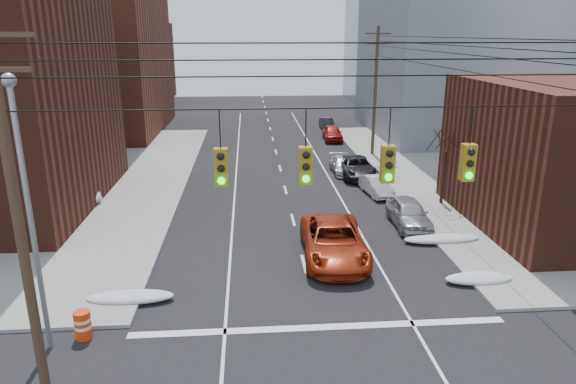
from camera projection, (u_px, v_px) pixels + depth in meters
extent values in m
cube|color=#481D15|center=(95.00, 63.00, 79.55)|extent=(22.00, 18.00, 12.00)
cube|color=gray|center=(485.00, 12.00, 52.62)|extent=(22.00, 20.00, 25.00)
cube|color=gray|center=(420.00, 29.00, 77.97)|extent=(20.00, 18.00, 22.00)
cylinder|color=#473323|center=(20.00, 230.00, 13.40)|extent=(0.28, 0.28, 11.00)
cylinder|color=#473323|center=(375.00, 93.00, 44.18)|extent=(0.28, 0.28, 11.00)
cube|color=#473323|center=(378.00, 33.00, 42.72)|extent=(2.20, 0.12, 0.12)
cube|color=#473323|center=(378.00, 43.00, 42.96)|extent=(1.80, 0.12, 0.12)
cylinder|color=black|center=(345.00, 108.00, 13.11)|extent=(17.00, 0.04, 0.04)
cylinder|color=black|center=(220.00, 129.00, 13.02)|extent=(0.03, 0.03, 1.00)
cube|color=olive|center=(221.00, 167.00, 13.32)|extent=(0.35, 0.30, 1.00)
sphere|color=black|center=(221.00, 157.00, 13.06)|extent=(0.20, 0.20, 0.20)
sphere|color=black|center=(221.00, 169.00, 13.15)|extent=(0.20, 0.20, 0.20)
sphere|color=#0CE526|center=(221.00, 181.00, 13.25)|extent=(0.20, 0.20, 0.20)
cylinder|color=black|center=(306.00, 128.00, 13.18)|extent=(0.03, 0.03, 1.00)
cube|color=olive|center=(305.00, 166.00, 13.48)|extent=(0.35, 0.30, 1.00)
sphere|color=black|center=(306.00, 155.00, 13.22)|extent=(0.20, 0.20, 0.20)
sphere|color=black|center=(306.00, 167.00, 13.32)|extent=(0.20, 0.20, 0.20)
sphere|color=#0CE526|center=(306.00, 179.00, 13.41)|extent=(0.20, 0.20, 0.20)
cylinder|color=black|center=(390.00, 127.00, 13.35)|extent=(0.03, 0.03, 1.00)
cube|color=olive|center=(388.00, 164.00, 13.64)|extent=(0.35, 0.30, 1.00)
sphere|color=black|center=(390.00, 154.00, 13.39)|extent=(0.20, 0.20, 0.20)
sphere|color=black|center=(389.00, 165.00, 13.48)|extent=(0.20, 0.20, 0.20)
sphere|color=#0CE526|center=(389.00, 177.00, 13.58)|extent=(0.20, 0.20, 0.20)
cylinder|color=black|center=(472.00, 126.00, 13.51)|extent=(0.03, 0.03, 1.00)
cube|color=olive|center=(468.00, 162.00, 13.81)|extent=(0.35, 0.30, 1.00)
sphere|color=black|center=(472.00, 152.00, 13.55)|extent=(0.20, 0.20, 0.20)
sphere|color=black|center=(470.00, 164.00, 13.64)|extent=(0.20, 0.20, 0.20)
sphere|color=#0CE526|center=(469.00, 175.00, 13.74)|extent=(0.20, 0.20, 0.20)
cylinder|color=gray|center=(32.00, 226.00, 16.47)|extent=(0.18, 0.18, 9.00)
sphere|color=gray|center=(8.00, 80.00, 15.11)|extent=(0.44, 0.44, 0.44)
cylinder|color=black|center=(443.00, 178.00, 32.04)|extent=(0.20, 0.20, 3.50)
cylinder|color=black|center=(452.00, 141.00, 31.49)|extent=(0.27, 0.82, 1.19)
cylinder|color=black|center=(447.00, 138.00, 31.89)|extent=(1.17, 0.54, 1.38)
cylinder|color=black|center=(436.00, 138.00, 31.99)|extent=(1.44, 1.00, 1.48)
cylinder|color=black|center=(440.00, 142.00, 31.38)|extent=(0.17, 0.84, 1.19)
cylinder|color=black|center=(442.00, 142.00, 30.89)|extent=(0.82, 0.99, 1.40)
cylinder|color=black|center=(453.00, 143.00, 30.51)|extent=(1.74, 0.21, 1.43)
cylinder|color=black|center=(453.00, 142.00, 31.16)|extent=(0.48, 0.73, 1.20)
ellipsoid|color=silver|center=(130.00, 297.00, 20.76)|extent=(3.50, 1.08, 0.42)
ellipsoid|color=silver|center=(479.00, 278.00, 22.34)|extent=(3.00, 1.08, 0.42)
ellipsoid|color=silver|center=(441.00, 239.00, 26.62)|extent=(4.00, 1.08, 0.42)
imported|color=#98250D|center=(334.00, 241.00, 24.62)|extent=(3.18, 6.47, 1.77)
imported|color=#A5A5AA|center=(409.00, 213.00, 28.75)|extent=(1.92, 4.59, 1.55)
imported|color=silver|center=(376.00, 186.00, 34.47)|extent=(1.75, 3.82, 1.22)
imported|color=black|center=(356.00, 167.00, 38.74)|extent=(2.57, 5.43, 1.50)
imported|color=#ADADB2|center=(343.00, 165.00, 39.82)|extent=(1.76, 4.25, 1.23)
imported|color=maroon|center=(333.00, 133.00, 51.84)|extent=(2.05, 4.59, 1.53)
imported|color=black|center=(327.00, 124.00, 58.02)|extent=(1.36, 3.80, 1.25)
imported|color=silver|center=(70.00, 194.00, 32.17)|extent=(3.93, 2.46, 1.22)
imported|color=#AEADB2|center=(72.00, 174.00, 36.72)|extent=(4.71, 2.35, 1.28)
imported|color=#AEAEB3|center=(48.00, 180.00, 35.02)|extent=(4.12, 2.44, 1.31)
cylinder|color=red|center=(83.00, 325.00, 18.20)|extent=(0.60, 0.60, 1.05)
cylinder|color=white|center=(82.00, 320.00, 18.14)|extent=(0.61, 0.61, 0.13)
cylinder|color=white|center=(83.00, 326.00, 18.22)|extent=(0.61, 0.61, 0.13)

